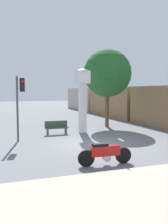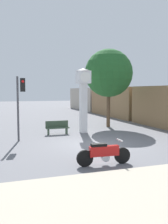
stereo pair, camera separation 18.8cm
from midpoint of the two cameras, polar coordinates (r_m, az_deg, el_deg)
The scene contains 7 objects.
ground_plane at distance 14.08m, azimuth 1.98°, elevation -7.43°, with size 120.00×120.00×0.00m, color slate.
motorcycle at distance 10.23m, azimuth 4.31°, elevation -9.37°, with size 2.29×0.50×1.01m.
clock_tower at distance 17.77m, azimuth -0.65°, elevation 4.99°, with size 1.06×1.06×4.60m.
freight_train at distance 29.94m, azimuth 7.17°, elevation 2.36°, with size 2.80×31.81×3.40m.
traffic_light at distance 15.21m, azimuth -14.80°, elevation 3.42°, with size 0.50×0.35×3.85m.
street_tree at distance 20.84m, azimuth 5.11°, elevation 8.80°, with size 3.93×3.93×6.41m.
bench at distance 17.37m, azimuth -6.61°, elevation -3.46°, with size 1.60×0.44×0.92m.
Camera 1 is at (-5.18, -12.75, 3.00)m, focal length 40.00 mm.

